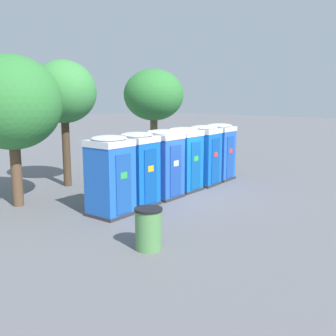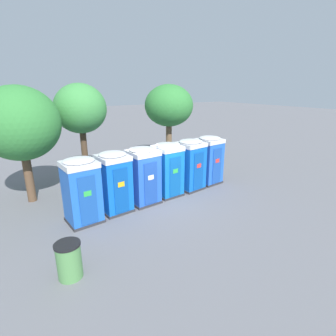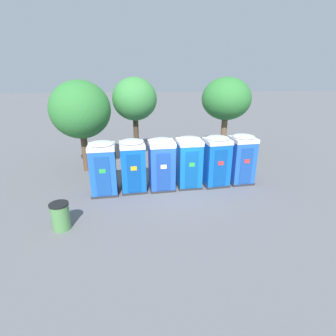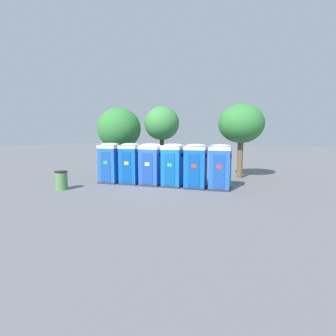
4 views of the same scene
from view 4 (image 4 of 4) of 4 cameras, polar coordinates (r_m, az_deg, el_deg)
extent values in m
plane|color=slate|center=(15.71, -1.51, -3.95)|extent=(120.00, 120.00, 0.00)
cube|color=#2D2D33|center=(17.24, -12.30, -2.93)|extent=(1.34, 1.31, 0.10)
cube|color=blue|center=(17.08, -12.40, 0.70)|extent=(1.27, 1.25, 2.10)
cube|color=#194BA1|center=(16.60, -13.44, 0.22)|extent=(0.64, 0.09, 1.85)
cube|color=green|center=(16.55, -13.50, 1.16)|extent=(0.28, 0.03, 0.20)
cube|color=black|center=(16.71, -10.72, 3.13)|extent=(0.06, 0.36, 0.20)
cube|color=silver|center=(16.99, -12.51, 4.56)|extent=(1.31, 1.28, 0.20)
ellipsoid|color=silver|center=(16.99, -12.52, 5.06)|extent=(1.25, 1.22, 0.18)
cube|color=#2D2D33|center=(16.66, -8.06, -3.19)|extent=(1.30, 1.31, 0.10)
cube|color=blue|center=(16.49, -8.13, 0.57)|extent=(1.24, 1.25, 2.10)
cube|color=#0C479F|center=(15.98, -9.05, 0.06)|extent=(0.62, 0.09, 1.85)
cube|color=yellow|center=(15.94, -9.10, 1.04)|extent=(0.28, 0.04, 0.20)
cube|color=black|center=(16.18, -6.35, 3.08)|extent=(0.06, 0.36, 0.20)
cube|color=silver|center=(16.40, -8.20, 4.56)|extent=(1.27, 1.29, 0.20)
ellipsoid|color=silver|center=(16.39, -8.21, 5.08)|extent=(1.21, 1.23, 0.18)
cube|color=#2D2D33|center=(16.06, -3.69, -3.53)|extent=(1.34, 1.31, 0.10)
cube|color=blue|center=(15.89, -3.72, 0.37)|extent=(1.27, 1.25, 2.10)
cube|color=#1B439E|center=(15.36, -4.56, -0.16)|extent=(0.64, 0.09, 1.85)
cube|color=white|center=(15.31, -4.59, 0.85)|extent=(0.28, 0.03, 0.20)
cube|color=black|center=(15.60, -1.72, 2.97)|extent=(0.06, 0.36, 0.20)
cube|color=silver|center=(15.79, -3.76, 4.52)|extent=(1.31, 1.28, 0.20)
ellipsoid|color=silver|center=(15.78, -3.76, 5.06)|extent=(1.25, 1.22, 0.18)
cube|color=#2D2D33|center=(15.63, 1.06, -3.82)|extent=(1.25, 1.28, 0.10)
cube|color=blue|center=(15.45, 1.07, 0.19)|extent=(1.19, 1.22, 2.10)
cube|color=#0D4F9E|center=(14.91, 0.34, -0.36)|extent=(0.61, 0.07, 1.85)
cube|color=green|center=(14.86, 0.32, 0.68)|extent=(0.28, 0.03, 0.20)
cube|color=black|center=(15.20, 3.11, 2.85)|extent=(0.05, 0.36, 0.20)
cube|color=silver|center=(15.35, 1.08, 4.45)|extent=(1.23, 1.25, 0.20)
ellipsoid|color=silver|center=(15.34, 1.08, 5.01)|extent=(1.17, 1.19, 0.18)
cube|color=#2D2D33|center=(15.22, 5.99, -4.16)|extent=(1.39, 1.36, 0.10)
cube|color=blue|center=(15.04, 6.04, -0.05)|extent=(1.32, 1.29, 2.10)
cube|color=#0D48A0|center=(14.48, 5.63, -0.63)|extent=(0.64, 0.12, 1.85)
cube|color=red|center=(14.43, 5.63, 0.45)|extent=(0.28, 0.05, 0.20)
cube|color=black|center=(14.87, 8.35, 2.68)|extent=(0.07, 0.36, 0.20)
cube|color=silver|center=(14.94, 6.10, 4.33)|extent=(1.36, 1.33, 0.20)
ellipsoid|color=silver|center=(14.93, 6.11, 4.91)|extent=(1.29, 1.27, 0.18)
cube|color=#2D2D33|center=(15.03, 11.19, -4.40)|extent=(1.31, 1.32, 0.10)
cube|color=blue|center=(14.85, 11.29, -0.24)|extent=(1.24, 1.26, 2.10)
cube|color=#1A47A2|center=(14.29, 11.01, -0.84)|extent=(0.62, 0.10, 1.85)
cube|color=red|center=(14.23, 11.03, 0.25)|extent=(0.28, 0.04, 0.20)
cube|color=black|center=(14.72, 13.59, 2.51)|extent=(0.06, 0.36, 0.20)
cube|color=silver|center=(14.75, 11.40, 4.19)|extent=(1.28, 1.29, 0.20)
ellipsoid|color=silver|center=(14.74, 11.42, 4.77)|extent=(1.22, 1.23, 0.18)
cylinder|color=brown|center=(19.15, 15.41, 2.47)|extent=(0.39, 0.39, 3.08)
ellipsoid|color=#337F38|center=(19.11, 15.64, 9.29)|extent=(3.14, 3.14, 2.68)
cylinder|color=brown|center=(20.51, -10.44, 2.33)|extent=(0.36, 0.36, 2.66)
ellipsoid|color=#337F38|center=(20.44, -10.58, 8.46)|extent=(3.27, 3.27, 3.13)
cylinder|color=#4C3826|center=(20.27, -1.33, 3.18)|extent=(0.32, 0.32, 3.21)
ellipsoid|color=#3D8C42|center=(20.24, -1.35, 9.70)|extent=(2.66, 2.66, 2.54)
cylinder|color=#518C4C|center=(15.78, -22.18, -2.63)|extent=(0.65, 0.65, 0.98)
cylinder|color=black|center=(15.71, -22.27, -0.75)|extent=(0.69, 0.69, 0.06)
camera|label=1|loc=(18.22, -53.27, 6.38)|focal=42.00mm
camera|label=2|loc=(13.12, -47.97, 13.40)|focal=28.00mm
camera|label=3|loc=(8.72, -53.86, 21.07)|focal=28.00mm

